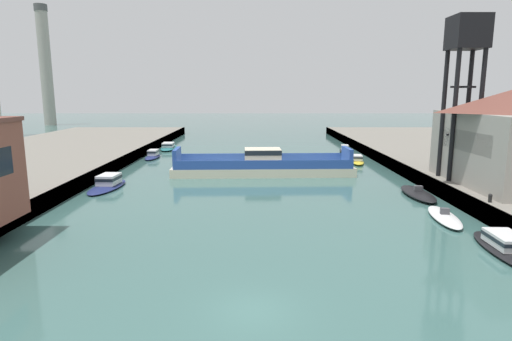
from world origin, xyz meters
name	(u,v)px	position (x,y,z in m)	size (l,w,h in m)	color
ground_plane	(254,311)	(0.00, 0.00, 0.00)	(400.00, 400.00, 0.00)	#3D6660
chain_ferry	(264,166)	(1.00, 34.76, 1.01)	(22.95, 6.92, 3.30)	beige
moored_boat_near_left	(446,217)	(15.52, 14.70, 0.25)	(2.72, 6.90, 0.98)	white
moored_boat_near_right	(110,183)	(-15.98, 26.48, 0.55)	(3.22, 8.04, 1.44)	navy
moored_boat_mid_left	(346,149)	(15.68, 54.86, 0.48)	(2.39, 5.04, 1.29)	black
moored_boat_mid_right	(419,194)	(16.34, 22.59, 0.30)	(2.34, 7.39, 1.09)	black
moored_boat_far_left	(154,155)	(-16.26, 47.91, 0.49)	(1.95, 6.38, 1.31)	navy
moored_boat_far_right	(358,160)	(15.03, 43.01, 0.47)	(2.59, 6.63, 1.26)	yellow
moored_boat_upstream_a	(510,247)	(16.41, 7.38, 0.44)	(2.77, 8.29, 1.17)	black
moored_boat_upstream_b	(170,147)	(-15.93, 58.57, 0.47)	(3.12, 8.47, 1.28)	#237075
crane_tower	(468,53)	(20.65, 24.05, 14.06)	(3.23, 3.23, 15.98)	black
bollard_left_far	(15,199)	(-18.91, 13.67, 1.96)	(0.32, 0.32, 0.71)	black
bollard_right_far	(492,198)	(18.91, 14.37, 1.96)	(0.32, 0.32, 0.71)	black
smokestack_distant_a	(47,63)	(-66.37, 118.41, 19.63)	(3.88, 3.88, 37.17)	#9E998E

